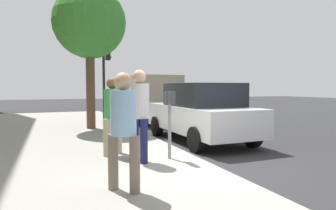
# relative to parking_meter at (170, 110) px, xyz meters

# --- Properties ---
(ground_plane) EXTENTS (80.00, 80.00, 0.00)m
(ground_plane) POSITION_rel_parking_meter_xyz_m (-0.63, -0.61, -1.17)
(ground_plane) COLOR #2B2B2D
(ground_plane) RESTS_ON ground
(sidewalk_slab) EXTENTS (28.00, 6.00, 0.15)m
(sidewalk_slab) POSITION_rel_parking_meter_xyz_m (-0.63, 2.39, -1.09)
(sidewalk_slab) COLOR gray
(sidewalk_slab) RESTS_ON ground_plane
(parking_meter) EXTENTS (0.36, 0.12, 1.41)m
(parking_meter) POSITION_rel_parking_meter_xyz_m (0.00, 0.00, 0.00)
(parking_meter) COLOR gray
(parking_meter) RESTS_ON sidewalk_slab
(pedestrian_at_meter) EXTENTS (0.55, 0.40, 1.84)m
(pedestrian_at_meter) POSITION_rel_parking_meter_xyz_m (0.02, 0.65, 0.09)
(pedestrian_at_meter) COLOR #191E4C
(pedestrian_at_meter) RESTS_ON sidewalk_slab
(pedestrian_bystander) EXTENTS (0.43, 0.40, 1.70)m
(pedestrian_bystander) POSITION_rel_parking_meter_xyz_m (-1.54, 1.35, -0.02)
(pedestrian_bystander) COLOR #726656
(pedestrian_bystander) RESTS_ON sidewalk_slab
(parking_officer) EXTENTS (0.37, 0.46, 1.71)m
(parking_officer) POSITION_rel_parking_meter_xyz_m (0.82, 1.03, -0.01)
(parking_officer) COLOR tan
(parking_officer) RESTS_ON sidewalk_slab
(parked_sedan_near) EXTENTS (4.41, 1.99, 1.77)m
(parked_sedan_near) POSITION_rel_parking_meter_xyz_m (2.27, -1.96, -0.27)
(parked_sedan_near) COLOR silver
(parked_sedan_near) RESTS_ON ground_plane
(parked_van_far) EXTENTS (5.27, 2.28, 2.18)m
(parked_van_far) POSITION_rel_parking_meter_xyz_m (8.30, -1.96, 0.09)
(parked_van_far) COLOR gray
(parked_van_far) RESTS_ON ground_plane
(street_tree) EXTENTS (2.60, 2.60, 5.15)m
(street_tree) POSITION_rel_parking_meter_xyz_m (5.34, 0.92, 2.79)
(street_tree) COLOR brown
(street_tree) RESTS_ON sidewalk_slab
(traffic_signal) EXTENTS (0.24, 0.44, 3.60)m
(traffic_signal) POSITION_rel_parking_meter_xyz_m (8.09, -0.13, 1.41)
(traffic_signal) COLOR black
(traffic_signal) RESTS_ON sidewalk_slab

